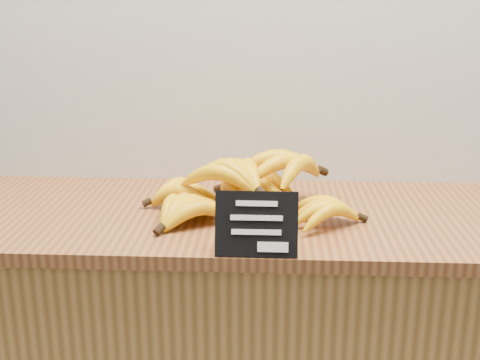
# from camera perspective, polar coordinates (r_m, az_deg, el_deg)

# --- Properties ---
(counter_top) EXTENTS (1.39, 0.54, 0.03)m
(counter_top) POSITION_cam_1_polar(r_m,az_deg,el_deg) (1.41, 0.10, -3.49)
(counter_top) COLOR brown
(counter_top) RESTS_ON counter
(chalkboard_sign) EXTENTS (0.16, 0.04, 0.12)m
(chalkboard_sign) POSITION_cam_1_polar(r_m,az_deg,el_deg) (1.15, 1.57, -4.23)
(chalkboard_sign) COLOR black
(chalkboard_sign) RESTS_ON counter_top
(banana_pile) EXTENTS (0.51, 0.36, 0.13)m
(banana_pile) POSITION_cam_1_polar(r_m,az_deg,el_deg) (1.39, 0.33, -0.73)
(banana_pile) COLOR #ECB709
(banana_pile) RESTS_ON counter_top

